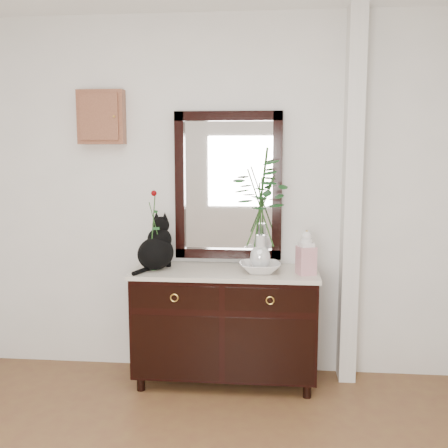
# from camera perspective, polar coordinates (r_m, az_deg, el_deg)

# --- Properties ---
(wall_back) EXTENTS (3.60, 0.04, 2.70)m
(wall_back) POSITION_cam_1_polar(r_m,az_deg,el_deg) (3.96, -0.97, 2.88)
(wall_back) COLOR silver
(wall_back) RESTS_ON ground
(pilaster) EXTENTS (0.12, 0.20, 2.70)m
(pilaster) POSITION_cam_1_polar(r_m,az_deg,el_deg) (3.90, 13.69, 2.57)
(pilaster) COLOR silver
(pilaster) RESTS_ON ground
(sideboard) EXTENTS (1.33, 0.52, 0.82)m
(sideboard) POSITION_cam_1_polar(r_m,az_deg,el_deg) (3.89, 0.14, -10.44)
(sideboard) COLOR black
(sideboard) RESTS_ON ground
(wall_mirror) EXTENTS (0.80, 0.06, 1.10)m
(wall_mirror) POSITION_cam_1_polar(r_m,az_deg,el_deg) (3.93, 0.46, 4.16)
(wall_mirror) COLOR black
(wall_mirror) RESTS_ON wall_back
(key_cabinet) EXTENTS (0.35, 0.10, 0.40)m
(key_cabinet) POSITION_cam_1_polar(r_m,az_deg,el_deg) (4.09, -13.20, 11.25)
(key_cabinet) COLOR brown
(key_cabinet) RESTS_ON wall_back
(cat) EXTENTS (0.37, 0.41, 0.39)m
(cat) POSITION_cam_1_polar(r_m,az_deg,el_deg) (3.81, -7.46, -2.04)
(cat) COLOR black
(cat) RESTS_ON sideboard
(lotus_bowl) EXTENTS (0.32, 0.32, 0.07)m
(lotus_bowl) POSITION_cam_1_polar(r_m,az_deg,el_deg) (3.72, 3.93, -4.74)
(lotus_bowl) COLOR white
(lotus_bowl) RESTS_ON sideboard
(vase_branches) EXTENTS (0.48, 0.48, 0.87)m
(vase_branches) POSITION_cam_1_polar(r_m,az_deg,el_deg) (3.65, 4.00, 1.68)
(vase_branches) COLOR silver
(vase_branches) RESTS_ON lotus_bowl
(bud_vase_rose) EXTENTS (0.09, 0.09, 0.59)m
(bud_vase_rose) POSITION_cam_1_polar(r_m,az_deg,el_deg) (3.77, -7.70, -0.63)
(bud_vase_rose) COLOR #366A34
(bud_vase_rose) RESTS_ON sideboard
(ginger_jar) EXTENTS (0.15, 0.15, 0.31)m
(ginger_jar) POSITION_cam_1_polar(r_m,az_deg,el_deg) (3.67, 8.94, -3.04)
(ginger_jar) COLOR white
(ginger_jar) RESTS_ON sideboard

